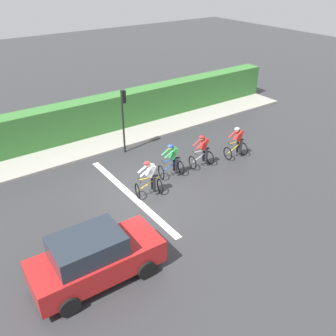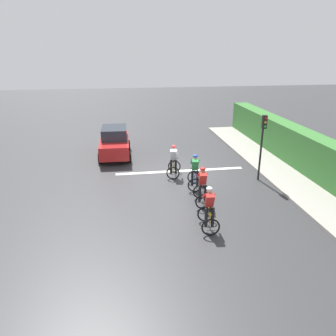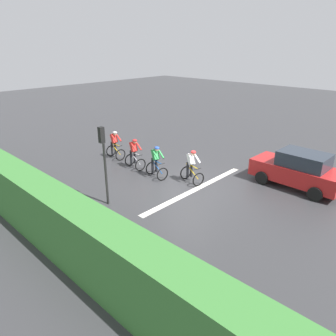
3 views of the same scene
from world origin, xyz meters
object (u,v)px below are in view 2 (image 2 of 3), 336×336
cyclist_fourth (174,162)px  traffic_light_near_crossing (263,138)px  car_red (115,142)px  cyclist_second (202,187)px  cyclist_mid (195,172)px  cyclist_lead (209,210)px

cyclist_fourth → traffic_light_near_crossing: size_ratio=0.50×
car_red → cyclist_fourth: bearing=127.3°
traffic_light_near_crossing → cyclist_second: bearing=32.7°
cyclist_second → traffic_light_near_crossing: size_ratio=0.50×
cyclist_mid → car_red: 6.81m
cyclist_lead → car_red: car_red is taller
cyclist_fourth → traffic_light_near_crossing: 4.58m
cyclist_lead → cyclist_fourth: bearing=-86.0°
cyclist_mid → car_red: size_ratio=0.40×
cyclist_lead → cyclist_second: 2.08m
cyclist_lead → cyclist_fourth: (0.38, -5.53, 0.00)m
cyclist_second → car_red: (3.67, -7.44, 0.08)m
cyclist_mid → car_red: car_red is taller
cyclist_lead → cyclist_mid: 3.84m
car_red → traffic_light_near_crossing: traffic_light_near_crossing is taller
cyclist_mid → car_red: bearing=-56.5°
cyclist_lead → cyclist_second: same height
cyclist_second → traffic_light_near_crossing: bearing=-147.3°
cyclist_second → cyclist_mid: same height
cyclist_lead → car_red: (3.40, -9.50, 0.08)m
cyclist_lead → car_red: bearing=-70.3°
cyclist_second → cyclist_fourth: size_ratio=1.00×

